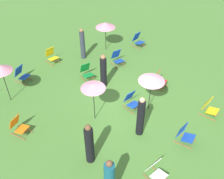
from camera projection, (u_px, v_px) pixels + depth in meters
The scene contains 21 objects.
ground_plane at pixel (133, 110), 11.53m from camera, with size 40.00×40.00×0.00m, color #477A33.
deckchair_0 at pixel (131, 101), 11.43m from camera, with size 0.60×0.83×0.83m.
deckchair_1 at pixel (156, 171), 8.78m from camera, with size 0.59×0.83×0.83m.
deckchair_2 at pixel (117, 58), 14.01m from camera, with size 0.68×0.87×0.83m.
deckchair_3 at pixel (158, 80), 12.57m from camera, with size 0.63×0.85×0.83m.
deckchair_4 at pixel (138, 40), 15.49m from camera, with size 0.54×0.80×0.83m.
deckchair_5 at pixel (209, 108), 11.11m from camera, with size 0.53×0.79×0.83m.
deckchair_7 at pixel (52, 56), 14.20m from camera, with size 0.56×0.81×0.83m.
deckchair_8 at pixel (22, 74), 12.91m from camera, with size 0.66×0.86×0.83m.
deckchair_10 at pixel (185, 135), 9.98m from camera, with size 0.61×0.84×0.83m.
deckchair_11 at pixel (18, 126), 10.31m from camera, with size 0.66×0.86×0.83m.
deckchair_12 at pixel (87, 72), 13.06m from camera, with size 0.68×0.87×0.83m.
umbrella_0 at pixel (0, 68), 10.89m from camera, with size 0.93×0.93×1.93m.
umbrella_1 at pixel (93, 86), 10.04m from camera, with size 0.97×0.97×1.85m.
umbrella_2 at pixel (105, 25), 14.47m from camera, with size 1.09×1.09×1.66m.
umbrella_3 at pixel (152, 79), 10.54m from camera, with size 1.08×1.08×1.76m.
person_0 at pixel (103, 72), 12.31m from camera, with size 0.43×0.43×1.74m.
person_1 at pixel (109, 179), 8.06m from camera, with size 0.45×0.45×1.72m.
person_2 at pixel (83, 44), 14.18m from camera, with size 0.35×0.35×1.77m.
person_3 at pixel (89, 144), 9.01m from camera, with size 0.44×0.44×1.81m.
person_4 at pixel (141, 117), 9.97m from camera, with size 0.32×0.32×1.84m.
Camera 1 is at (-6.79, -4.82, 8.07)m, focal length 42.44 mm.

